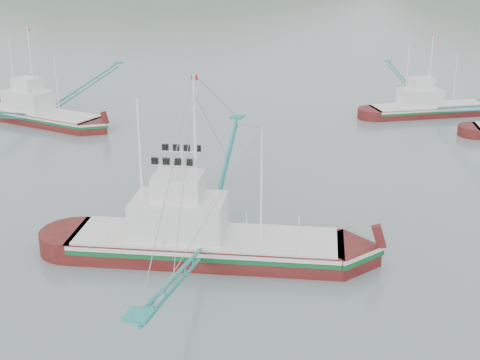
% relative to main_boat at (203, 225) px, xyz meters
% --- Properties ---
extents(ground, '(1200.00, 1200.00, 0.00)m').
position_rel_main_boat_xyz_m(ground, '(0.66, -0.58, -2.11)').
color(ground, slate).
rests_on(ground, ground).
extents(main_boat, '(17.07, 29.70, 12.13)m').
position_rel_main_boat_xyz_m(main_boat, '(0.00, 0.00, 0.00)').
color(main_boat, '#4A0D0C').
rests_on(main_boat, ground).
extents(bg_boat_far, '(15.34, 22.14, 9.66)m').
position_rel_main_boat_xyz_m(bg_boat_far, '(11.69, 40.19, -0.09)').
color(bg_boat_far, '#4A0D0C').
rests_on(bg_boat_far, ground).
extents(bg_boat_left, '(14.98, 25.88, 10.62)m').
position_rel_main_boat_xyz_m(bg_boat_left, '(-27.64, 24.68, -0.22)').
color(bg_boat_left, '#4A0D0C').
rests_on(bg_boat_left, ground).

